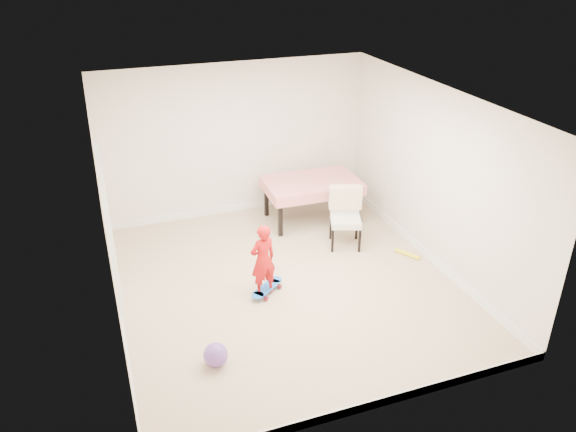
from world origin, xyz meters
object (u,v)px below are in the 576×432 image
object	(u,v)px
dining_chair	(346,219)
balloon	(216,355)
skateboard	(267,290)
child	(263,262)
dining_table	(311,200)

from	to	relation	value
dining_chair	balloon	size ratio (longest dim) A/B	3.34
dining_chair	skateboard	distance (m)	1.81
child	balloon	distance (m)	1.52
dining_table	balloon	xyz separation A→B (m)	(-2.38, -3.02, -0.22)
dining_table	child	world-z (taller)	child
skateboard	dining_table	bearing A→B (deg)	14.65
dining_chair	child	bearing A→B (deg)	-131.82
dining_table	balloon	bearing A→B (deg)	-126.84
dining_table	dining_chair	bearing A→B (deg)	-79.84
dining_chair	balloon	distance (m)	3.25
child	skateboard	bearing A→B (deg)	-169.36
dining_table	skateboard	xyz separation A→B (m)	(-1.39, -1.85, -0.32)
dining_chair	child	distance (m)	1.82
dining_chair	balloon	bearing A→B (deg)	-121.69
dining_table	dining_chair	size ratio (longest dim) A/B	1.66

